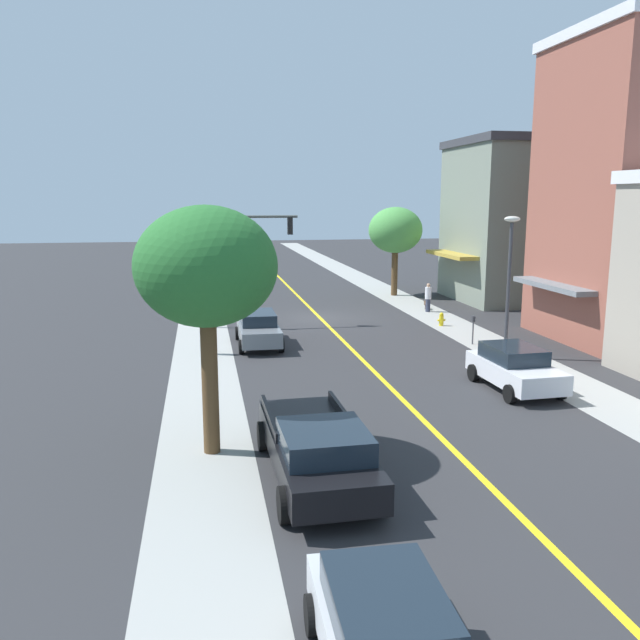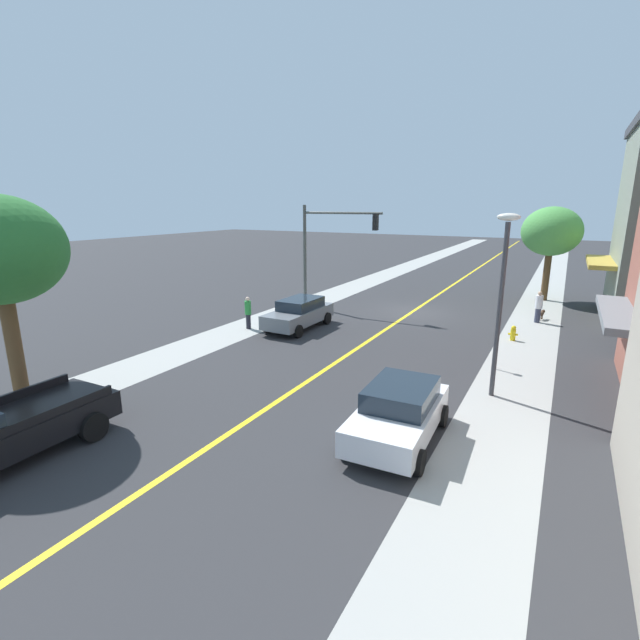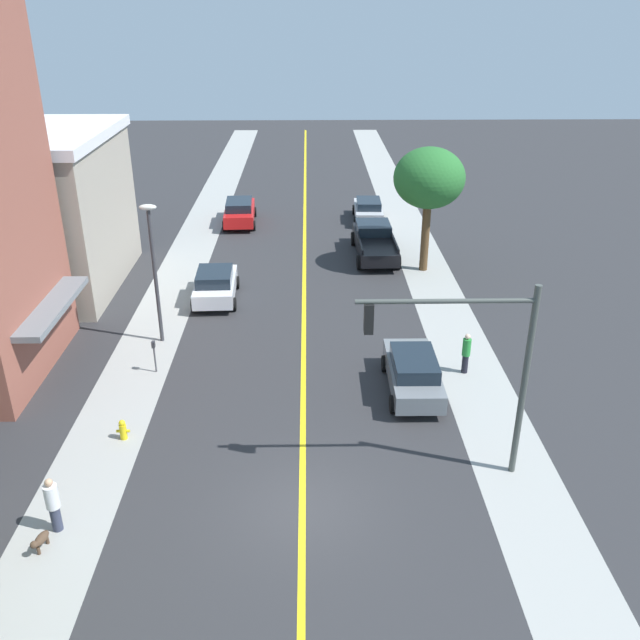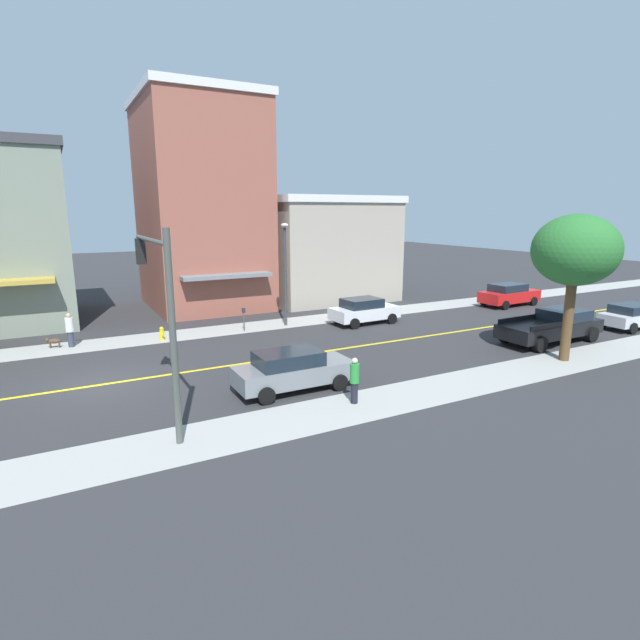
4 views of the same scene
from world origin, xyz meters
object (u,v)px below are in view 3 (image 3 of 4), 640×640
at_px(fire_hydrant, 123,430).
at_px(silver_sedan_right_curb, 368,209).
at_px(pedestrian_green_shirt, 466,352).
at_px(pedestrian_white_shirt, 53,504).
at_px(small_dog, 40,540).
at_px(parking_meter, 154,352).
at_px(grey_sedan_right_curb, 413,372).
at_px(street_lamp, 153,258).
at_px(black_pickup_truck, 375,241).
at_px(street_tree_right_corner, 429,179).
at_px(white_sedan_left_curb, 215,284).
at_px(red_sedan_left_curb, 240,211).
at_px(traffic_light_mast, 474,352).

relative_size(fire_hydrant, silver_sedan_right_curb, 0.17).
bearing_deg(pedestrian_green_shirt, pedestrian_white_shirt, 50.92).
xyz_separation_m(silver_sedan_right_curb, small_dog, (-11.20, -29.88, -0.41)).
height_order(parking_meter, grey_sedan_right_curb, grey_sedan_right_curb).
relative_size(silver_sedan_right_curb, small_dog, 5.81).
distance_m(street_lamp, grey_sedan_right_curb, 11.51).
relative_size(grey_sedan_right_curb, small_dog, 6.32).
xyz_separation_m(black_pickup_truck, small_dog, (-11.00, -23.06, -0.50)).
relative_size(street_tree_right_corner, white_sedan_left_curb, 1.56).
bearing_deg(grey_sedan_right_curb, red_sedan_left_curb, 21.76).
height_order(red_sedan_left_curb, pedestrian_green_shirt, pedestrian_green_shirt).
relative_size(grey_sedan_right_curb, pedestrian_white_shirt, 2.63).
bearing_deg(pedestrian_white_shirt, grey_sedan_right_curb, 138.51).
distance_m(white_sedan_left_curb, black_pickup_truck, 10.44).
distance_m(parking_meter, street_lamp, 3.99).
bearing_deg(traffic_light_mast, pedestrian_green_shirt, -102.64).
xyz_separation_m(silver_sedan_right_curb, black_pickup_truck, (-0.20, -6.82, 0.10)).
height_order(fire_hydrant, traffic_light_mast, traffic_light_mast).
bearing_deg(black_pickup_truck, pedestrian_white_shirt, 153.09).
distance_m(white_sedan_left_curb, small_dog, 16.99).
height_order(street_tree_right_corner, street_lamp, street_tree_right_corner).
distance_m(fire_hydrant, red_sedan_left_curb, 24.24).
height_order(pedestrian_green_shirt, small_dog, pedestrian_green_shirt).
xyz_separation_m(pedestrian_white_shirt, small_dog, (-0.16, -0.79, -0.56)).
distance_m(red_sedan_left_curb, small_dog, 29.41).
height_order(black_pickup_truck, small_dog, black_pickup_truck).
bearing_deg(street_tree_right_corner, white_sedan_left_curb, -159.99).
bearing_deg(parking_meter, traffic_light_mast, -30.84).
distance_m(parking_meter, pedestrian_white_shirt, 8.90).
xyz_separation_m(street_tree_right_corner, fire_hydrant, (-12.52, -15.60, -4.64)).
height_order(street_tree_right_corner, small_dog, street_tree_right_corner).
xyz_separation_m(fire_hydrant, white_sedan_left_curb, (1.71, 11.66, 0.45)).
distance_m(street_tree_right_corner, fire_hydrant, 20.53).
height_order(red_sedan_left_curb, silver_sedan_right_curb, red_sedan_left_curb).
height_order(street_tree_right_corner, black_pickup_truck, street_tree_right_corner).
bearing_deg(silver_sedan_right_curb, street_tree_right_corner, -164.47).
bearing_deg(street_tree_right_corner, silver_sedan_right_curb, 103.89).
relative_size(parking_meter, grey_sedan_right_curb, 0.30).
bearing_deg(small_dog, silver_sedan_right_curb, 173.12).
distance_m(fire_hydrant, white_sedan_left_curb, 11.80).
relative_size(traffic_light_mast, white_sedan_left_curb, 1.48).
xyz_separation_m(fire_hydrant, parking_meter, (0.18, 4.53, 0.53)).
xyz_separation_m(street_lamp, pedestrian_green_shirt, (12.51, -3.00, -2.87)).
xyz_separation_m(white_sedan_left_curb, black_pickup_truck, (8.34, 6.29, 0.04)).
bearing_deg(grey_sedan_right_curb, small_dog, 126.24).
distance_m(pedestrian_green_shirt, small_dog, 16.33).
height_order(street_lamp, pedestrian_white_shirt, street_lamp).
distance_m(traffic_light_mast, small_dog, 12.96).
height_order(grey_sedan_right_curb, pedestrian_green_shirt, pedestrian_green_shirt).
bearing_deg(street_lamp, red_sedan_left_curb, 83.66).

